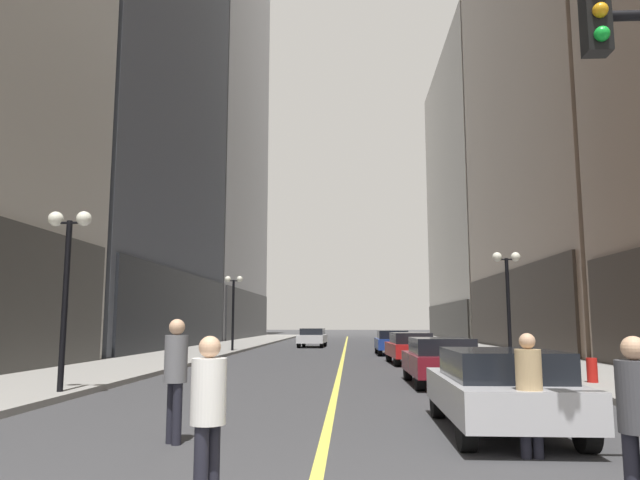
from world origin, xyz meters
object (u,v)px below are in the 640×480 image
(pedestrian_in_tan_trench, at_px, (529,385))
(street_lamp_right_mid, at_px, (507,283))
(car_silver, at_px, (500,387))
(pedestrian_with_orange_bag, at_px, (638,415))
(pedestrian_in_white_shirt, at_px, (208,408))
(fire_hydrant_right, at_px, (592,373))
(car_maroon, at_px, (440,359))
(pedestrian_in_grey_suit, at_px, (176,370))
(street_lamp_left_near, at_px, (68,259))
(car_white, at_px, (312,337))
(car_blue, at_px, (392,341))
(street_lamp_left_far, at_px, (233,296))
(car_red, at_px, (410,347))

(pedestrian_in_tan_trench, relative_size, street_lamp_right_mid, 0.36)
(car_silver, distance_m, pedestrian_in_tan_trench, 1.78)
(pedestrian_with_orange_bag, bearing_deg, pedestrian_in_white_shirt, 175.81)
(street_lamp_right_mid, distance_m, fire_hydrant_right, 6.97)
(car_silver, xyz_separation_m, fire_hydrant_right, (4.10, 6.77, -0.32))
(car_maroon, relative_size, pedestrian_in_grey_suit, 2.25)
(car_maroon, distance_m, pedestrian_in_tan_trench, 9.04)
(street_lamp_left_near, bearing_deg, pedestrian_with_orange_bag, -41.92)
(car_white, height_order, pedestrian_with_orange_bag, pedestrian_with_orange_bag)
(pedestrian_with_orange_bag, bearing_deg, car_white, 98.03)
(pedestrian_in_grey_suit, bearing_deg, street_lamp_right_mid, 58.84)
(car_blue, distance_m, street_lamp_right_mid, 10.92)
(street_lamp_left_far, bearing_deg, pedestrian_in_tan_trench, -70.72)
(car_white, bearing_deg, street_lamp_right_mid, -66.04)
(car_red, distance_m, car_white, 17.71)
(car_blue, height_order, pedestrian_in_tan_trench, pedestrian_in_tan_trench)
(car_blue, bearing_deg, car_red, -87.93)
(car_red, height_order, pedestrian_in_tan_trench, pedestrian_in_tan_trench)
(car_red, distance_m, fire_hydrant_right, 9.89)
(car_blue, xyz_separation_m, street_lamp_left_far, (-9.05, 1.35, 2.54))
(pedestrian_with_orange_bag, height_order, street_lamp_left_near, street_lamp_left_near)
(pedestrian_in_grey_suit, xyz_separation_m, street_lamp_left_near, (-4.21, 5.05, 2.20))
(pedestrian_in_grey_suit, bearing_deg, fire_hydrant_right, 40.87)
(car_white, distance_m, street_lamp_right_mid, 21.62)
(car_red, xyz_separation_m, pedestrian_in_white_shirt, (-3.89, -19.94, 0.23))
(car_silver, bearing_deg, pedestrian_in_white_shirt, -132.43)
(car_blue, bearing_deg, street_lamp_left_far, 171.52)
(car_red, relative_size, pedestrian_with_orange_bag, 2.58)
(street_lamp_left_far, bearing_deg, street_lamp_right_mid, -41.41)
(car_silver, distance_m, street_lamp_left_far, 26.20)
(car_silver, relative_size, street_lamp_left_far, 0.94)
(car_maroon, height_order, street_lamp_left_near, street_lamp_left_near)
(car_silver, xyz_separation_m, pedestrian_in_grey_suit, (-4.99, -1.09, 0.34))
(pedestrian_with_orange_bag, height_order, pedestrian_in_white_shirt, pedestrian_with_orange_bag)
(car_maroon, xyz_separation_m, pedestrian_in_white_shirt, (-3.90, -11.40, 0.23))
(pedestrian_in_white_shirt, distance_m, fire_hydrant_right, 13.45)
(pedestrian_with_orange_bag, relative_size, pedestrian_in_white_shirt, 1.01)
(pedestrian_with_orange_bag, xyz_separation_m, street_lamp_left_near, (-9.32, 8.37, 2.31))
(car_red, height_order, car_blue, same)
(car_maroon, xyz_separation_m, street_lamp_right_mid, (3.48, 5.84, 2.54))
(car_white, relative_size, pedestrian_in_grey_suit, 2.32)
(pedestrian_with_orange_bag, bearing_deg, street_lamp_left_far, 107.93)
(pedestrian_in_grey_suit, xyz_separation_m, street_lamp_left_far, (-4.21, 25.49, 2.20))
(car_maroon, relative_size, street_lamp_left_far, 0.92)
(pedestrian_in_tan_trench, bearing_deg, car_red, 89.48)
(car_silver, relative_size, pedestrian_with_orange_bag, 2.56)
(street_lamp_left_near, height_order, fire_hydrant_right, street_lamp_left_near)
(car_silver, bearing_deg, car_maroon, 89.01)
(car_silver, xyz_separation_m, pedestrian_in_white_shirt, (-3.77, -4.12, 0.23))
(street_lamp_left_near, bearing_deg, street_lamp_left_far, 90.00)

